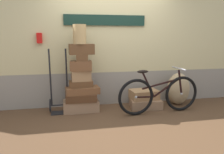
% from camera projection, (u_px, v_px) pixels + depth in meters
% --- Properties ---
extents(ground, '(9.67, 5.20, 0.06)m').
position_uv_depth(ground, '(119.00, 117.00, 4.12)').
color(ground, '#513823').
extents(station_building, '(7.67, 0.74, 2.41)m').
position_uv_depth(station_building, '(111.00, 49.00, 4.71)').
color(station_building, gray).
rests_on(station_building, ground).
extents(suitcase_0, '(0.70, 0.38, 0.22)m').
position_uv_depth(suitcase_0, '(81.00, 106.00, 4.36)').
color(suitcase_0, '#937051').
rests_on(suitcase_0, ground).
extents(suitcase_1, '(0.60, 0.33, 0.15)m').
position_uv_depth(suitcase_1, '(81.00, 97.00, 4.28)').
color(suitcase_1, '#4C2D19').
rests_on(suitcase_1, suitcase_0).
extents(suitcase_2, '(0.67, 0.38, 0.13)m').
position_uv_depth(suitcase_2, '(83.00, 90.00, 4.28)').
color(suitcase_2, brown).
rests_on(suitcase_2, suitcase_1).
extents(suitcase_3, '(0.47, 0.25, 0.12)m').
position_uv_depth(suitcase_3, '(81.00, 84.00, 4.29)').
color(suitcase_3, brown).
rests_on(suitcase_3, suitcase_2).
extents(suitcase_4, '(0.38, 0.21, 0.21)m').
position_uv_depth(suitcase_4, '(81.00, 76.00, 4.23)').
color(suitcase_4, '#9E754C').
rests_on(suitcase_4, suitcase_3).
extents(suitcase_5, '(0.42, 0.23, 0.19)m').
position_uv_depth(suitcase_5, '(81.00, 66.00, 4.18)').
color(suitcase_5, brown).
rests_on(suitcase_5, suitcase_4).
extents(suitcase_6, '(0.23, 0.15, 0.12)m').
position_uv_depth(suitcase_6, '(82.00, 58.00, 4.14)').
color(suitcase_6, brown).
rests_on(suitcase_6, suitcase_5).
extents(suitcase_7, '(0.49, 0.26, 0.20)m').
position_uv_depth(suitcase_7, '(82.00, 49.00, 4.17)').
color(suitcase_7, brown).
rests_on(suitcase_7, suitcase_6).
extents(suitcase_8, '(0.68, 0.54, 0.18)m').
position_uv_depth(suitcase_8, '(145.00, 103.00, 4.60)').
color(suitcase_8, '#937051').
rests_on(suitcase_8, ground).
extents(suitcase_9, '(0.58, 0.43, 0.19)m').
position_uv_depth(suitcase_9, '(144.00, 94.00, 4.59)').
color(suitcase_9, '#9E754C').
rests_on(suitcase_9, suitcase_8).
extents(wicker_basket, '(0.25, 0.25, 0.36)m').
position_uv_depth(wicker_basket, '(80.00, 34.00, 4.09)').
color(wicker_basket, tan).
rests_on(wicker_basket, suitcase_7).
extents(luggage_trolley, '(0.39, 0.35, 1.25)m').
position_uv_depth(luggage_trolley, '(59.00, 97.00, 4.28)').
color(luggage_trolley, black).
rests_on(luggage_trolley, ground).
extents(burlap_sack, '(0.49, 0.42, 0.69)m').
position_uv_depth(burlap_sack, '(178.00, 89.00, 4.77)').
color(burlap_sack, tan).
rests_on(burlap_sack, ground).
extents(bicycle, '(1.67, 0.46, 0.88)m').
position_uv_depth(bicycle, '(159.00, 94.00, 4.21)').
color(bicycle, black).
rests_on(bicycle, ground).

